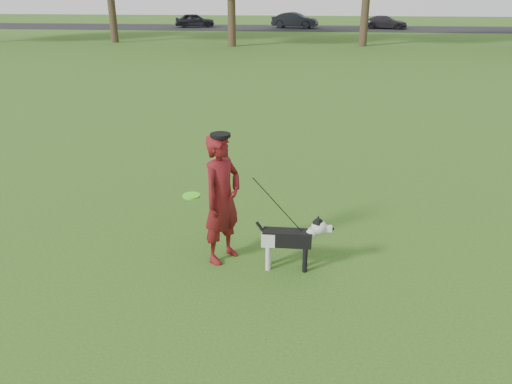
# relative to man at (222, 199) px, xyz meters

# --- Properties ---
(ground) EXTENTS (120.00, 120.00, 0.00)m
(ground) POSITION_rel_man_xyz_m (0.34, 0.07, -0.88)
(ground) COLOR #285116
(ground) RESTS_ON ground
(road) EXTENTS (120.00, 7.00, 0.02)m
(road) POSITION_rel_man_xyz_m (0.34, 40.07, -0.87)
(road) COLOR black
(road) RESTS_ON ground
(man) EXTENTS (0.69, 0.76, 1.75)m
(man) POSITION_rel_man_xyz_m (0.00, 0.00, 0.00)
(man) COLOR #52110B
(man) RESTS_ON ground
(dog) EXTENTS (1.00, 0.20, 0.76)m
(dog) POSITION_rel_man_xyz_m (0.94, -0.18, -0.41)
(dog) COLOR black
(dog) RESTS_ON ground
(car_left) EXTENTS (3.71, 2.19, 1.18)m
(car_left) POSITION_rel_man_xyz_m (-9.16, 40.07, -0.26)
(car_left) COLOR black
(car_left) RESTS_ON road
(car_mid) EXTENTS (4.14, 2.13, 1.30)m
(car_mid) POSITION_rel_man_xyz_m (-0.27, 40.07, -0.21)
(car_mid) COLOR black
(car_mid) RESTS_ON road
(car_right) EXTENTS (3.93, 2.38, 1.07)m
(car_right) POSITION_rel_man_xyz_m (7.49, 40.07, -0.32)
(car_right) COLOR #252229
(car_right) RESTS_ON road
(man_held_items) EXTENTS (1.59, 0.32, 1.25)m
(man_held_items) POSITION_rel_man_xyz_m (0.69, -0.11, 0.03)
(man_held_items) COLOR #50E91D
(man_held_items) RESTS_ON ground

